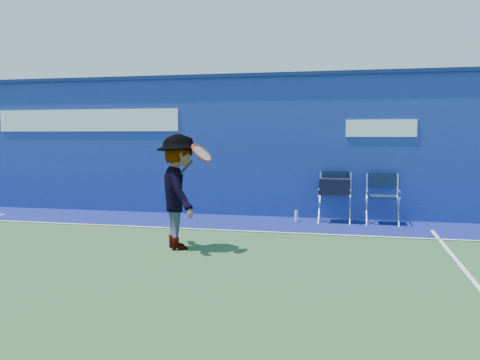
% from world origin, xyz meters
% --- Properties ---
extents(ground, '(80.00, 80.00, 0.00)m').
position_xyz_m(ground, '(0.00, 0.00, 0.00)').
color(ground, '#2D542C').
rests_on(ground, ground).
extents(stadium_wall, '(24.00, 0.50, 3.08)m').
position_xyz_m(stadium_wall, '(-0.00, 5.20, 1.55)').
color(stadium_wall, navy).
rests_on(stadium_wall, ground).
extents(out_of_bounds_strip, '(24.00, 1.80, 0.01)m').
position_xyz_m(out_of_bounds_strip, '(0.00, 4.10, 0.00)').
color(out_of_bounds_strip, navy).
rests_on(out_of_bounds_strip, ground).
extents(court_lines, '(24.00, 12.00, 0.01)m').
position_xyz_m(court_lines, '(0.00, 0.60, 0.01)').
color(court_lines, white).
rests_on(court_lines, out_of_bounds_strip).
extents(directors_chair_left, '(0.61, 0.57, 1.03)m').
position_xyz_m(directors_chair_left, '(2.71, 4.59, 0.44)').
color(directors_chair_left, silver).
rests_on(directors_chair_left, ground).
extents(directors_chair_right, '(0.60, 0.54, 1.01)m').
position_xyz_m(directors_chair_right, '(3.64, 4.60, 0.32)').
color(directors_chair_right, silver).
rests_on(directors_chair_right, ground).
extents(water_bottle, '(0.07, 0.07, 0.23)m').
position_xyz_m(water_bottle, '(1.95, 4.47, 0.12)').
color(water_bottle, silver).
rests_on(water_bottle, ground).
extents(tennis_player, '(1.17, 1.32, 1.77)m').
position_xyz_m(tennis_player, '(0.45, 1.64, 0.89)').
color(tennis_player, '#EA4738').
rests_on(tennis_player, ground).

